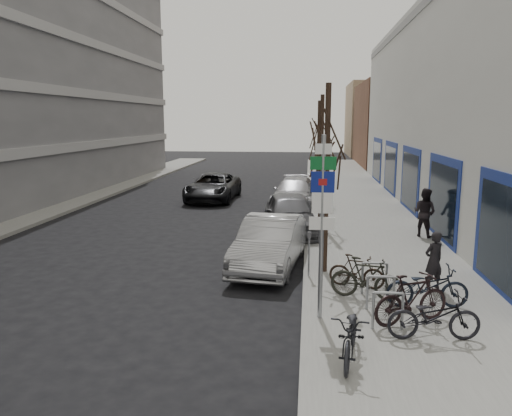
% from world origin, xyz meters
% --- Properties ---
extents(ground, '(120.00, 120.00, 0.00)m').
position_xyz_m(ground, '(0.00, 0.00, 0.00)').
color(ground, black).
rests_on(ground, ground).
extents(sidewalk_east, '(5.00, 70.00, 0.15)m').
position_xyz_m(sidewalk_east, '(4.50, 10.00, 0.07)').
color(sidewalk_east, slate).
rests_on(sidewalk_east, ground).
extents(sidewalk_west, '(3.00, 70.00, 0.15)m').
position_xyz_m(sidewalk_west, '(-11.00, 10.00, 0.07)').
color(sidewalk_west, slate).
rests_on(sidewalk_west, ground).
extents(brick_building_far, '(12.00, 14.00, 8.00)m').
position_xyz_m(brick_building_far, '(13.00, 40.00, 4.00)').
color(brick_building_far, brown).
rests_on(brick_building_far, ground).
extents(tan_building_far, '(13.00, 12.00, 9.00)m').
position_xyz_m(tan_building_far, '(13.50, 55.00, 4.50)').
color(tan_building_far, '#937A5B').
rests_on(tan_building_far, ground).
extents(highway_sign_pole, '(0.55, 0.10, 4.20)m').
position_xyz_m(highway_sign_pole, '(2.40, -0.01, 2.46)').
color(highway_sign_pole, gray).
rests_on(highway_sign_pole, ground).
extents(bike_rack, '(0.66, 2.26, 0.83)m').
position_xyz_m(bike_rack, '(3.80, 0.60, 0.66)').
color(bike_rack, gray).
rests_on(bike_rack, sidewalk_east).
extents(tree_near, '(1.80, 1.80, 5.50)m').
position_xyz_m(tree_near, '(2.60, 3.50, 4.10)').
color(tree_near, black).
rests_on(tree_near, ground).
extents(tree_mid, '(1.80, 1.80, 5.50)m').
position_xyz_m(tree_mid, '(2.60, 10.00, 4.10)').
color(tree_mid, black).
rests_on(tree_mid, ground).
extents(tree_far, '(1.80, 1.80, 5.50)m').
position_xyz_m(tree_far, '(2.60, 16.50, 4.10)').
color(tree_far, black).
rests_on(tree_far, ground).
extents(meter_front, '(0.10, 0.08, 1.27)m').
position_xyz_m(meter_front, '(2.15, 3.00, 0.92)').
color(meter_front, gray).
rests_on(meter_front, sidewalk_east).
extents(meter_mid, '(0.10, 0.08, 1.27)m').
position_xyz_m(meter_mid, '(2.15, 8.50, 0.92)').
color(meter_mid, gray).
rests_on(meter_mid, sidewalk_east).
extents(meter_back, '(0.10, 0.08, 1.27)m').
position_xyz_m(meter_back, '(2.15, 14.00, 0.92)').
color(meter_back, gray).
rests_on(meter_back, sidewalk_east).
extents(bike_near_left, '(0.88, 1.95, 1.15)m').
position_xyz_m(bike_near_left, '(2.93, -1.95, 0.72)').
color(bike_near_left, black).
rests_on(bike_near_left, sidewalk_east).
extents(bike_near_right, '(1.94, 1.35, 1.14)m').
position_xyz_m(bike_near_right, '(4.35, -0.14, 0.72)').
color(bike_near_right, black).
rests_on(bike_near_right, sidewalk_east).
extents(bike_mid_curb, '(1.93, 0.67, 1.16)m').
position_xyz_m(bike_mid_curb, '(4.91, 0.89, 0.73)').
color(bike_mid_curb, black).
rests_on(bike_mid_curb, sidewalk_east).
extents(bike_mid_inner, '(1.83, 0.93, 1.07)m').
position_xyz_m(bike_mid_inner, '(3.55, 1.31, 0.68)').
color(bike_mid_inner, black).
rests_on(bike_mid_inner, sidewalk_east).
extents(bike_far_curb, '(1.89, 0.70, 1.13)m').
position_xyz_m(bike_far_curb, '(4.64, -0.90, 0.72)').
color(bike_far_curb, black).
rests_on(bike_far_curb, sidewalk_east).
extents(bike_far_inner, '(1.55, 0.85, 0.90)m').
position_xyz_m(bike_far_inner, '(3.40, 2.14, 0.60)').
color(bike_far_inner, black).
rests_on(bike_far_inner, sidewalk_east).
extents(parked_car_front, '(2.20, 4.89, 1.56)m').
position_xyz_m(parked_car_front, '(0.95, 4.17, 0.78)').
color(parked_car_front, '#A3A4A8').
rests_on(parked_car_front, ground).
extents(parked_car_mid, '(2.58, 5.04, 1.64)m').
position_xyz_m(parked_car_mid, '(1.40, 8.86, 0.82)').
color(parked_car_mid, '#54545A').
rests_on(parked_car_mid, ground).
extents(parked_car_back, '(2.50, 5.29, 1.49)m').
position_xyz_m(parked_car_back, '(1.40, 15.17, 0.75)').
color(parked_car_back, '#939397').
rests_on(parked_car_back, ground).
extents(lane_car, '(2.65, 5.52, 1.52)m').
position_xyz_m(lane_car, '(-3.27, 16.91, 0.76)').
color(lane_car, black).
rests_on(lane_car, ground).
extents(pedestrian_near, '(0.67, 0.59, 1.53)m').
position_xyz_m(pedestrian_near, '(5.37, 2.25, 0.91)').
color(pedestrian_near, black).
rests_on(pedestrian_near, sidewalk_east).
extents(pedestrian_far, '(0.82, 0.80, 1.86)m').
position_xyz_m(pedestrian_far, '(6.46, 8.33, 1.08)').
color(pedestrian_far, black).
rests_on(pedestrian_far, sidewalk_east).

